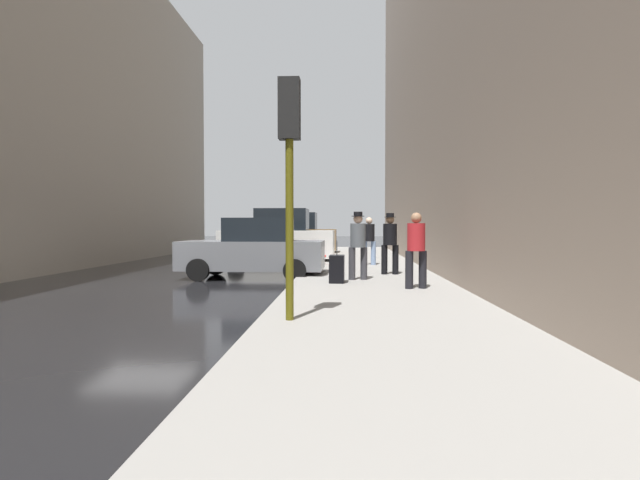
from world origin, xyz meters
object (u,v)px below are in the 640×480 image
parked_gray_coupe (254,250)px  parked_white_van (279,239)px  pedestrian_with_fedora (390,240)px  parked_bronze_suv (294,236)px  pedestrian_with_beanie (358,242)px  traffic_light (289,146)px  fire_hydrant (320,255)px  rolling_suitcase (337,269)px  pedestrian_in_red_jacket (416,246)px  pedestrian_in_jeans (369,238)px

parked_gray_coupe → parked_white_van: parked_white_van is taller
pedestrian_with_fedora → parked_bronze_suv: bearing=108.6°
parked_bronze_suv → pedestrian_with_beanie: parked_bronze_suv is taller
parked_bronze_suv → traffic_light: size_ratio=1.29×
fire_hydrant → rolling_suitcase: (0.69, -5.70, -0.01)m
parked_bronze_suv → pedestrian_in_red_jacket: parked_bronze_suv is taller
pedestrian_in_red_jacket → pedestrian_in_jeans: bearing=96.1°
parked_white_van → traffic_light: 13.04m
traffic_light → pedestrian_in_red_jacket: 4.84m
pedestrian_in_red_jacket → traffic_light: bearing=-122.4°
parked_white_van → pedestrian_with_beanie: parked_white_van is taller
pedestrian_with_beanie → pedestrian_in_jeans: (0.53, 4.95, -0.03)m
parked_gray_coupe → parked_bronze_suv: parked_bronze_suv is taller
pedestrian_in_red_jacket → fire_hydrant: bearing=110.1°
parked_white_van → rolling_suitcase: (2.49, -7.85, -0.54)m
pedestrian_with_beanie → rolling_suitcase: pedestrian_with_beanie is taller
parked_bronze_suv → pedestrian_with_fedora: (4.00, -11.89, 0.10)m
traffic_light → pedestrian_with_fedora: 7.60m
parked_white_van → rolling_suitcase: 8.25m
traffic_light → pedestrian_with_beanie: bearing=78.1°
parked_bronze_suv → rolling_suitcase: parked_bronze_suv is taller
pedestrian_in_jeans → pedestrian_in_red_jacket: bearing=-83.9°
parked_gray_coupe → parked_white_van: (-0.00, 5.54, 0.18)m
fire_hydrant → rolling_suitcase: size_ratio=0.68×
parked_bronze_suv → pedestrian_with_fedora: parked_bronze_suv is taller
parked_white_van → parked_bronze_suv: same height
pedestrian_with_beanie → pedestrian_with_fedora: (0.97, 1.50, 0.00)m
pedestrian_with_fedora → fire_hydrant: bearing=121.9°
fire_hydrant → parked_gray_coupe: bearing=-118.0°
parked_gray_coupe → parked_bronze_suv: bearing=90.0°
pedestrian_in_red_jacket → pedestrian_with_beanie: bearing=125.4°
fire_hydrant → pedestrian_in_red_jacket: pedestrian_in_red_jacket is taller
parked_white_van → traffic_light: traffic_light is taller
parked_white_van → pedestrian_with_fedora: parked_white_van is taller
pedestrian_with_fedora → pedestrian_in_jeans: bearing=97.2°
rolling_suitcase → fire_hydrant: bearing=96.9°
pedestrian_with_beanie → pedestrian_in_jeans: pedestrian_with_beanie is taller
pedestrian_in_jeans → pedestrian_with_fedora: pedestrian_with_fedora is taller
parked_gray_coupe → pedestrian_in_red_jacket: (4.29, -3.41, 0.26)m
parked_gray_coupe → parked_bronze_suv: size_ratio=0.91×
pedestrian_in_jeans → rolling_suitcase: (-1.08, -5.62, -0.61)m
pedestrian_with_beanie → pedestrian_in_red_jacket: (1.25, -1.77, -0.03)m
fire_hydrant → pedestrian_in_red_jacket: 7.27m
parked_gray_coupe → pedestrian_with_fedora: size_ratio=2.38×
parked_bronze_suv → traffic_light: traffic_light is taller
parked_white_van → fire_hydrant: bearing=-49.9°
traffic_light → parked_white_van: bearing=98.2°
fire_hydrant → pedestrian_with_beanie: pedestrian_with_beanie is taller
fire_hydrant → traffic_light: bearing=-89.7°
pedestrian_in_jeans → pedestrian_with_fedora: bearing=-82.8°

